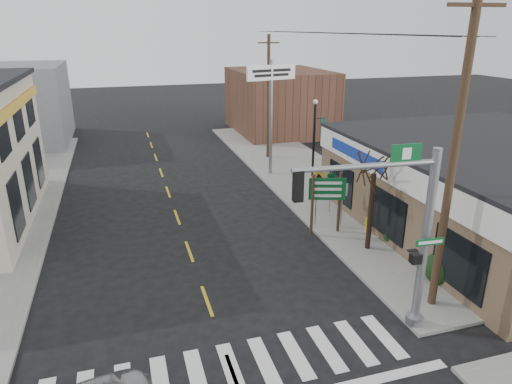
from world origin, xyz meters
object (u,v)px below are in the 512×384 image
object	(u,v)px
dance_center_sign	(271,90)
utility_pole_far	(268,97)
bare_tree	(375,159)
guide_sign	(327,195)
traffic_signal_pole	(407,225)
utility_pole_near	(454,156)
fire_hydrant	(368,224)
lamp_post	(315,139)

from	to	relation	value
dance_center_sign	utility_pole_far	size ratio (longest dim) A/B	0.84
dance_center_sign	bare_tree	distance (m)	11.70
guide_sign	utility_pole_far	distance (m)	13.87
traffic_signal_pole	utility_pole_near	distance (m)	2.78
bare_tree	utility_pole_near	size ratio (longest dim) A/B	0.49
bare_tree	guide_sign	bearing A→B (deg)	120.32
traffic_signal_pole	utility_pole_far	size ratio (longest dim) A/B	0.70
fire_hydrant	bare_tree	size ratio (longest dim) A/B	0.14
fire_hydrant	utility_pole_far	size ratio (longest dim) A/B	0.08
lamp_post	utility_pole_near	size ratio (longest dim) A/B	0.51
fire_hydrant	lamp_post	world-z (taller)	lamp_post
traffic_signal_pole	dance_center_sign	bearing A→B (deg)	89.61
traffic_signal_pole	lamp_post	xyz separation A→B (m)	(2.78, 12.98, -0.51)
traffic_signal_pole	dance_center_sign	size ratio (longest dim) A/B	0.84
dance_center_sign	traffic_signal_pole	bearing A→B (deg)	-107.77
utility_pole_near	lamp_post	bearing A→B (deg)	91.62
fire_hydrant	bare_tree	world-z (taller)	bare_tree
dance_center_sign	utility_pole_far	world-z (taller)	utility_pole_far
utility_pole_far	dance_center_sign	bearing A→B (deg)	-100.97
guide_sign	fire_hydrant	bearing A→B (deg)	6.32
traffic_signal_pole	dance_center_sign	xyz separation A→B (m)	(1.42, 16.86, 1.81)
traffic_signal_pole	fire_hydrant	xyz separation A→B (m)	(2.89, 6.80, -3.22)
utility_pole_near	bare_tree	bearing A→B (deg)	95.27
guide_sign	dance_center_sign	size ratio (longest dim) A/B	0.41
lamp_post	utility_pole_far	xyz separation A→B (m)	(-0.25, 7.76, 1.35)
bare_tree	utility_pole_far	distance (m)	15.50
guide_sign	fire_hydrant	distance (m)	2.54
traffic_signal_pole	utility_pole_near	xyz separation A→B (m)	(2.03, 0.84, 1.71)
fire_hydrant	lamp_post	size ratio (longest dim) A/B	0.14
fire_hydrant	utility_pole_far	xyz separation A→B (m)	(-0.35, 13.94, 4.05)
bare_tree	utility_pole_near	distance (m)	4.60
dance_center_sign	bare_tree	bearing A→B (deg)	-100.00
guide_sign	utility_pole_far	world-z (taller)	utility_pole_far
traffic_signal_pole	fire_hydrant	distance (m)	8.05
traffic_signal_pole	lamp_post	size ratio (longest dim) A/B	1.14
dance_center_sign	utility_pole_near	xyz separation A→B (m)	(0.61, -16.01, -0.10)
dance_center_sign	fire_hydrant	bearing A→B (deg)	-94.67
traffic_signal_pole	lamp_post	world-z (taller)	traffic_signal_pole
lamp_post	bare_tree	size ratio (longest dim) A/B	1.04
lamp_post	bare_tree	bearing A→B (deg)	-117.22
traffic_signal_pole	utility_pole_near	bearing A→B (deg)	26.98
bare_tree	lamp_post	bearing A→B (deg)	84.37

